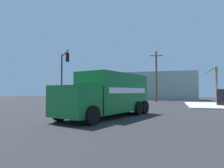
# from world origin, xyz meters

# --- Properties ---
(ground_plane) EXTENTS (100.00, 100.00, 0.00)m
(ground_plane) POSITION_xyz_m (0.00, 0.00, 0.00)
(ground_plane) COLOR #2B2B2D
(delivery_truck) EXTENTS (4.73, 8.20, 2.96)m
(delivery_truck) POSITION_xyz_m (1.45, -0.66, 1.53)
(delivery_truck) COLOR #146B2D
(delivery_truck) RESTS_ON ground
(traffic_light_secondary) EXTENTS (2.92, 3.39, 6.32)m
(traffic_light_secondary) POSITION_xyz_m (-6.75, 6.86, 4.15)
(traffic_light_secondary) COLOR #38383D
(traffic_light_secondary) RESTS_ON ground
(vending_machine_red) EXTENTS (1.16, 1.17, 1.85)m
(vending_machine_red) POSITION_xyz_m (10.98, 11.88, 1.07)
(vending_machine_red) COLOR black
(vending_machine_red) RESTS_ON sidewalk_corner_far
(palm_tree_far) EXTENTS (3.11, 3.15, 4.97)m
(palm_tree_far) POSITION_xyz_m (11.17, 15.82, 3.49)
(palm_tree_far) COLOR #7A6647
(palm_tree_far) RESTS_ON sidewalk_corner_far
(utility_pole) EXTENTS (2.19, 0.49, 8.29)m
(utility_pole) POSITION_xyz_m (2.98, 19.26, 4.29)
(utility_pole) COLOR brown
(utility_pole) RESTS_ON ground
(building_backdrop) EXTENTS (17.11, 6.00, 5.66)m
(building_backdrop) POSITION_xyz_m (1.49, 28.69, 2.83)
(building_backdrop) COLOR gray
(building_backdrop) RESTS_ON ground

